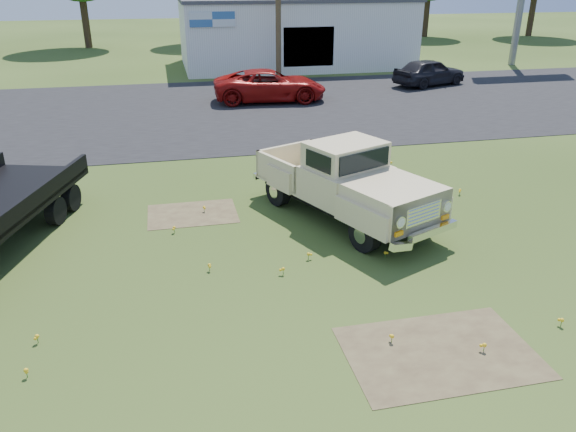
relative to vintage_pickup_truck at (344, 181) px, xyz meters
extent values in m
plane|color=#293F14|center=(-1.62, -2.47, -0.97)|extent=(140.00, 140.00, 0.00)
cube|color=black|center=(-1.62, 12.53, -0.97)|extent=(90.00, 14.00, 0.02)
cube|color=brown|center=(-0.12, -5.47, -0.97)|extent=(3.00, 2.00, 0.01)
cube|color=brown|center=(-3.62, 1.03, -0.97)|extent=(2.20, 1.60, 0.01)
cube|color=silver|center=(4.38, 24.53, 1.03)|extent=(14.00, 8.00, 4.00)
cube|color=black|center=(4.38, 20.58, 0.63)|extent=(3.00, 0.10, 2.20)
cube|color=silver|center=(-1.12, 20.48, 2.23)|extent=(2.50, 0.08, 0.80)
cylinder|color=#352618|center=(-9.62, 37.03, 1.01)|extent=(0.56, 0.56, 3.96)
cylinder|color=#352618|center=(0.38, 38.03, 0.92)|extent=(0.56, 0.56, 3.78)
cylinder|color=#352618|center=(10.38, 36.53, 0.74)|extent=(0.56, 0.56, 3.42)
cylinder|color=#352618|center=(20.38, 39.03, 0.83)|extent=(0.56, 0.56, 3.60)
cylinder|color=#352618|center=(30.38, 37.53, 1.10)|extent=(0.56, 0.56, 4.14)
imported|color=maroon|center=(0.79, 13.78, -0.25)|extent=(5.35, 2.77, 1.44)
imported|color=black|center=(9.79, 15.85, -0.27)|extent=(4.43, 2.93, 1.40)
camera|label=1|loc=(-4.07, -12.11, 4.60)|focal=35.00mm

